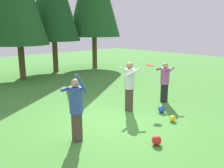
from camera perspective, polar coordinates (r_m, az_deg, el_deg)
ground_plane at (r=7.67m, az=-0.16°, el=-8.94°), size 40.00×40.00×0.00m
person_thrower at (r=6.19m, az=-8.43°, el=-4.83°), size 0.58×0.54×1.83m
person_catcher at (r=9.65m, az=12.34°, el=1.12°), size 0.58×0.53×1.56m
person_bystander at (r=8.40m, az=4.11°, el=0.35°), size 0.64×0.57×1.73m
frisbee at (r=8.91m, az=8.94°, el=4.41°), size 0.32×0.32×0.05m
ball_yellow at (r=7.91m, az=14.06°, el=-7.88°), size 0.20×0.20×0.20m
ball_red at (r=6.35m, az=10.44°, el=-12.87°), size 0.25×0.25×0.25m
ball_blue at (r=8.62m, az=11.59°, el=-5.81°), size 0.25×0.25×0.25m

